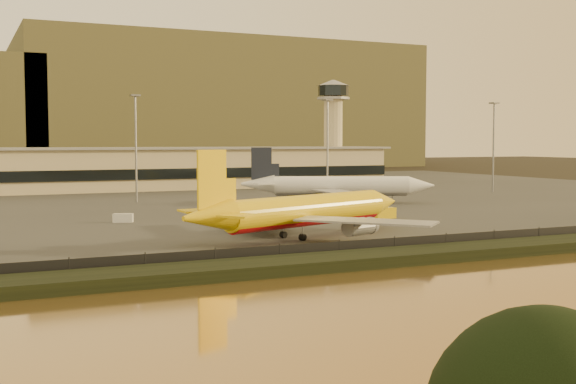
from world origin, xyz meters
The scene contains 12 objects.
ground centered at (0.00, 0.00, 0.00)m, with size 900.00×900.00×0.00m, color black.
embankment centered at (0.00, -17.00, 0.70)m, with size 320.00×7.00×1.40m, color black.
tarmac centered at (0.00, 95.00, 0.10)m, with size 320.00×220.00×0.20m, color #2D2D2D.
perimeter_fence centered at (0.00, -13.00, 1.30)m, with size 300.00×0.05×2.20m, color black.
terminal_building centered at (-14.52, 125.55, 6.25)m, with size 202.00×25.00×12.60m.
control_tower centered at (70.00, 131.00, 21.66)m, with size 11.20×11.20×35.50m.
apron_light_masts centered at (15.00, 75.00, 15.70)m, with size 152.20×12.20×25.40m.
distant_hills centered at (-20.74, 340.00, 31.39)m, with size 470.00×160.00×70.00m.
dhl_cargo_jet centered at (-1.40, 6.45, 4.18)m, with size 43.21×41.02×13.33m.
white_narrowbody_jet centered at (32.21, 57.85, 4.08)m, with size 42.77×40.45×13.01m.
gse_vehicle_yellow centered at (23.90, 24.53, 1.21)m, with size 4.50×2.03×2.03m, color #E3B80B.
gse_vehicle_white centered at (-21.81, 38.38, 0.98)m, with size 3.46×1.56×1.56m, color white.
Camera 1 is at (-48.12, -90.11, 14.65)m, focal length 45.00 mm.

